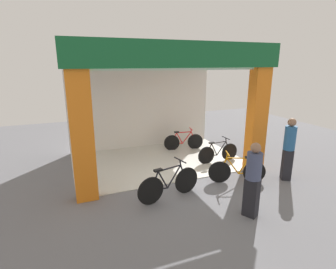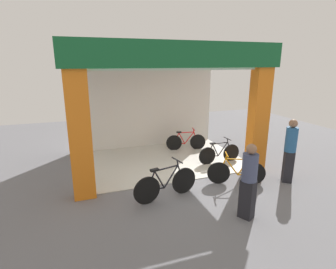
{
  "view_description": "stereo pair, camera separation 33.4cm",
  "coord_description": "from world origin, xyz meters",
  "px_view_note": "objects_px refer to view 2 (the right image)",
  "views": [
    {
      "loc": [
        -2.82,
        -6.19,
        3.23
      ],
      "look_at": [
        0.0,
        0.9,
        1.15
      ],
      "focal_mm": 28.4,
      "sensor_mm": 36.0,
      "label": 1
    },
    {
      "loc": [
        -2.51,
        -6.31,
        3.23
      ],
      "look_at": [
        0.0,
        0.9,
        1.15
      ],
      "focal_mm": 28.4,
      "sensor_mm": 36.0,
      "label": 2
    }
  ],
  "objects_px": {
    "bicycle_inside_1": "(186,142)",
    "pedestrian_0": "(290,150)",
    "bicycle_parked_1": "(237,172)",
    "pedestrian_1": "(249,181)",
    "bicycle_parked_0": "(166,184)",
    "bicycle_inside_0": "(219,153)"
  },
  "relations": [
    {
      "from": "bicycle_inside_1",
      "to": "pedestrian_0",
      "type": "bearing_deg",
      "value": -65.45
    },
    {
      "from": "pedestrian_0",
      "to": "bicycle_parked_0",
      "type": "bearing_deg",
      "value": 176.65
    },
    {
      "from": "bicycle_parked_1",
      "to": "pedestrian_1",
      "type": "height_order",
      "value": "pedestrian_1"
    },
    {
      "from": "pedestrian_0",
      "to": "pedestrian_1",
      "type": "distance_m",
      "value": 2.43
    },
    {
      "from": "bicycle_inside_0",
      "to": "bicycle_parked_0",
      "type": "bearing_deg",
      "value": -145.45
    },
    {
      "from": "pedestrian_1",
      "to": "pedestrian_0",
      "type": "bearing_deg",
      "value": 28.21
    },
    {
      "from": "bicycle_inside_1",
      "to": "pedestrian_0",
      "type": "height_order",
      "value": "pedestrian_0"
    },
    {
      "from": "bicycle_inside_0",
      "to": "pedestrian_0",
      "type": "distance_m",
      "value": 2.24
    },
    {
      "from": "bicycle_inside_0",
      "to": "bicycle_inside_1",
      "type": "height_order",
      "value": "bicycle_inside_1"
    },
    {
      "from": "bicycle_inside_1",
      "to": "pedestrian_1",
      "type": "height_order",
      "value": "pedestrian_1"
    },
    {
      "from": "bicycle_inside_1",
      "to": "bicycle_parked_0",
      "type": "xyz_separation_m",
      "value": [
        -1.91,
        -3.28,
        0.05
      ]
    },
    {
      "from": "bicycle_inside_0",
      "to": "bicycle_parked_0",
      "type": "xyz_separation_m",
      "value": [
        -2.43,
        -1.67,
        0.05
      ]
    },
    {
      "from": "bicycle_inside_1",
      "to": "pedestrian_0",
      "type": "distance_m",
      "value": 3.87
    },
    {
      "from": "bicycle_parked_0",
      "to": "pedestrian_1",
      "type": "xyz_separation_m",
      "value": [
        1.36,
        -1.35,
        0.47
      ]
    },
    {
      "from": "bicycle_parked_0",
      "to": "pedestrian_0",
      "type": "bearing_deg",
      "value": -3.35
    },
    {
      "from": "bicycle_parked_1",
      "to": "pedestrian_0",
      "type": "distance_m",
      "value": 1.57
    },
    {
      "from": "bicycle_inside_0",
      "to": "bicycle_parked_0",
      "type": "distance_m",
      "value": 2.95
    },
    {
      "from": "bicycle_inside_0",
      "to": "pedestrian_1",
      "type": "bearing_deg",
      "value": -109.45
    },
    {
      "from": "pedestrian_1",
      "to": "bicycle_inside_0",
      "type": "bearing_deg",
      "value": 70.55
    },
    {
      "from": "bicycle_inside_1",
      "to": "bicycle_parked_0",
      "type": "relative_size",
      "value": 0.88
    },
    {
      "from": "pedestrian_1",
      "to": "bicycle_inside_1",
      "type": "bearing_deg",
      "value": 83.23
    },
    {
      "from": "bicycle_parked_1",
      "to": "pedestrian_0",
      "type": "height_order",
      "value": "pedestrian_0"
    }
  ]
}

